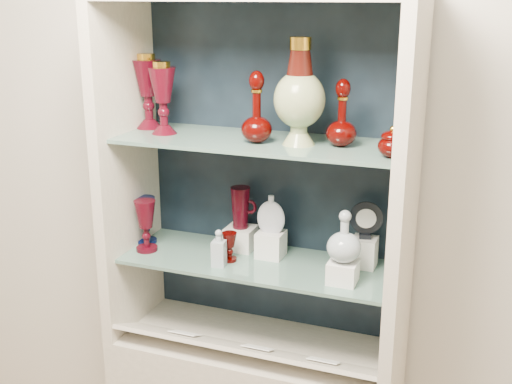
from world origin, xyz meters
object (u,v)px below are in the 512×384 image
at_px(flat_flask, 271,213).
at_px(ruby_goblet_tall, 146,226).
at_px(pedestal_lamp_left, 148,91).
at_px(ruby_decanter_a, 257,103).
at_px(enamel_urn, 300,92).
at_px(clear_round_decanter, 344,238).
at_px(ruby_goblet_small, 230,247).
at_px(ruby_pitcher, 240,208).
at_px(clear_square_bottle, 219,248).
at_px(ruby_decanter_b, 342,111).
at_px(cameo_medallion, 366,220).
at_px(cobalt_goblet, 146,220).
at_px(lidded_bowl, 393,141).
at_px(pedestal_lamp_right, 163,98).

bearing_deg(flat_flask, ruby_goblet_tall, -171.53).
distance_m(pedestal_lamp_left, ruby_decanter_a, 0.44).
xyz_separation_m(pedestal_lamp_left, enamel_urn, (0.57, -0.07, 0.04)).
relative_size(ruby_decanter_a, clear_round_decanter, 1.57).
distance_m(ruby_goblet_small, ruby_pitcher, 0.16).
bearing_deg(clear_square_bottle, ruby_decanter_b, 13.92).
distance_m(pedestal_lamp_left, clear_round_decanter, 0.84).
distance_m(ruby_decanter_b, flat_flask, 0.45).
xyz_separation_m(clear_square_bottle, flat_flask, (0.14, 0.14, 0.09)).
xyz_separation_m(ruby_goblet_small, clear_round_decanter, (0.40, -0.03, 0.10)).
bearing_deg(ruby_goblet_small, cameo_medallion, 15.01).
xyz_separation_m(cobalt_goblet, ruby_goblet_small, (0.35, -0.05, -0.04)).
height_order(enamel_urn, lidded_bowl, enamel_urn).
xyz_separation_m(pedestal_lamp_right, clear_round_decanter, (0.64, -0.05, -0.39)).
height_order(lidded_bowl, cobalt_goblet, lidded_bowl).
bearing_deg(clear_round_decanter, flat_flask, 157.20).
bearing_deg(ruby_goblet_tall, clear_round_decanter, -1.31).
relative_size(ruby_pitcher, cameo_medallion, 1.14).
relative_size(flat_flask, cameo_medallion, 1.05).
relative_size(enamel_urn, ruby_pitcher, 2.22).
xyz_separation_m(ruby_decanter_a, ruby_pitcher, (-0.10, 0.12, -0.39)).
distance_m(clear_round_decanter, cameo_medallion, 0.15).
height_order(pedestal_lamp_right, flat_flask, pedestal_lamp_right).
bearing_deg(flat_flask, pedestal_lamp_right, -174.70).
height_order(cobalt_goblet, ruby_pitcher, ruby_pitcher).
height_order(pedestal_lamp_right, enamel_urn, enamel_urn).
distance_m(pedestal_lamp_left, enamel_urn, 0.57).
bearing_deg(ruby_goblet_small, ruby_pitcher, 93.16).
xyz_separation_m(pedestal_lamp_right, ruby_decanter_b, (0.60, 0.02, -0.01)).
xyz_separation_m(ruby_decanter_a, cameo_medallion, (0.34, 0.12, -0.38)).
relative_size(ruby_goblet_tall, clear_square_bottle, 1.45).
xyz_separation_m(enamel_urn, ruby_decanter_a, (-0.13, -0.02, -0.04)).
xyz_separation_m(pedestal_lamp_right, lidded_bowl, (0.77, -0.06, -0.07)).
bearing_deg(ruby_goblet_tall, cameo_medallion, 10.09).
relative_size(pedestal_lamp_right, flat_flask, 1.76).
bearing_deg(ruby_pitcher, clear_square_bottle, -93.59).
distance_m(ruby_goblet_small, clear_round_decanter, 0.41).
bearing_deg(ruby_decanter_a, ruby_pitcher, 131.89).
bearing_deg(cobalt_goblet, ruby_pitcher, 10.53).
xyz_separation_m(ruby_decanter_a, ruby_goblet_tall, (-0.41, -0.02, -0.45)).
height_order(ruby_decanter_a, flat_flask, ruby_decanter_a).
bearing_deg(pedestal_lamp_right, cobalt_goblet, 163.78).
height_order(lidded_bowl, cameo_medallion, lidded_bowl).
xyz_separation_m(cobalt_goblet, clear_round_decanter, (0.75, -0.09, 0.06)).
distance_m(ruby_decanter_a, lidded_bowl, 0.44).
distance_m(lidded_bowl, ruby_goblet_small, 0.67).
bearing_deg(cameo_medallion, lidded_bowl, -72.13).
distance_m(pedestal_lamp_left, ruby_goblet_tall, 0.47).
bearing_deg(ruby_decanter_a, ruby_decanter_b, 9.14).
bearing_deg(flat_flask, ruby_decanter_b, -14.83).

